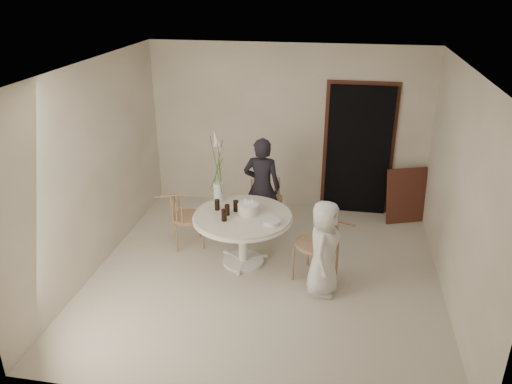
% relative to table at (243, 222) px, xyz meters
% --- Properties ---
extents(ground, '(4.50, 4.50, 0.00)m').
position_rel_table_xyz_m(ground, '(0.35, -0.25, -0.62)').
color(ground, beige).
rests_on(ground, ground).
extents(room_shell, '(4.50, 4.50, 4.50)m').
position_rel_table_xyz_m(room_shell, '(0.35, -0.25, 1.00)').
color(room_shell, silver).
rests_on(room_shell, ground).
extents(doorway, '(1.00, 0.10, 2.10)m').
position_rel_table_xyz_m(doorway, '(1.50, 1.94, 0.43)').
color(doorway, black).
rests_on(doorway, ground).
extents(door_trim, '(1.12, 0.03, 2.22)m').
position_rel_table_xyz_m(door_trim, '(1.50, 1.98, 0.49)').
color(door_trim, brown).
rests_on(door_trim, ground).
extents(table, '(1.33, 1.33, 0.73)m').
position_rel_table_xyz_m(table, '(0.00, 0.00, 0.00)').
color(table, white).
rests_on(table, ground).
extents(picture_frame, '(0.69, 0.42, 0.88)m').
position_rel_table_xyz_m(picture_frame, '(2.30, 1.70, -0.18)').
color(picture_frame, brown).
rests_on(picture_frame, ground).
extents(chair_far, '(0.58, 0.60, 0.86)m').
position_rel_table_xyz_m(chair_far, '(0.11, 1.25, -0.06)').
color(chair_far, tan).
rests_on(chair_far, ground).
extents(chair_right, '(0.66, 0.64, 0.92)m').
position_rel_table_xyz_m(chair_right, '(1.11, -0.25, -0.02)').
color(chair_right, tan).
rests_on(chair_right, ground).
extents(chair_left, '(0.59, 0.57, 0.82)m').
position_rel_table_xyz_m(chair_left, '(-0.99, 0.32, -0.09)').
color(chair_left, tan).
rests_on(chair_left, ground).
extents(girl, '(0.57, 0.38, 1.52)m').
position_rel_table_xyz_m(girl, '(0.11, 0.91, 0.14)').
color(girl, black).
rests_on(girl, ground).
extents(boy, '(0.47, 0.65, 1.24)m').
position_rel_table_xyz_m(boy, '(1.10, -0.51, 0.00)').
color(boy, white).
rests_on(boy, ground).
extents(birthday_cake, '(0.28, 0.28, 0.19)m').
position_rel_table_xyz_m(birthday_cake, '(0.06, 0.06, 0.18)').
color(birthday_cake, white).
rests_on(birthday_cake, table).
extents(cola_tumbler_a, '(0.09, 0.09, 0.15)m').
position_rel_table_xyz_m(cola_tumbler_a, '(-0.20, -0.04, 0.19)').
color(cola_tumbler_a, black).
rests_on(cola_tumbler_a, table).
extents(cola_tumbler_b, '(0.08, 0.08, 0.16)m').
position_rel_table_xyz_m(cola_tumbler_b, '(-0.20, -0.21, 0.19)').
color(cola_tumbler_b, black).
rests_on(cola_tumbler_b, table).
extents(cola_tumbler_c, '(0.07, 0.07, 0.15)m').
position_rel_table_xyz_m(cola_tumbler_c, '(-0.37, 0.09, 0.19)').
color(cola_tumbler_c, black).
rests_on(cola_tumbler_c, table).
extents(cola_tumbler_d, '(0.09, 0.09, 0.15)m').
position_rel_table_xyz_m(cola_tumbler_d, '(-0.11, 0.09, 0.19)').
color(cola_tumbler_d, black).
rests_on(cola_tumbler_d, table).
extents(plate_stack, '(0.26, 0.26, 0.06)m').
position_rel_table_xyz_m(plate_stack, '(0.42, -0.19, 0.14)').
color(plate_stack, silver).
rests_on(plate_stack, table).
extents(flower_vase, '(0.15, 0.15, 1.03)m').
position_rel_table_xyz_m(flower_vase, '(-0.41, 0.36, 0.48)').
color(flower_vase, silver).
rests_on(flower_vase, table).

